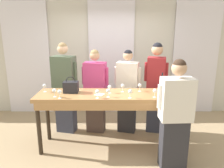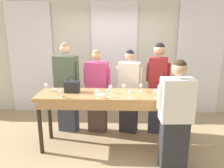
# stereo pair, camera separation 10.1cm
# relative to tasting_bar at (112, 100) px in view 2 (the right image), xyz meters

# --- Properties ---
(ground_plane) EXTENTS (18.00, 18.00, 0.00)m
(ground_plane) POSITION_rel_tasting_bar_xyz_m (0.00, 0.02, -0.90)
(ground_plane) COLOR tan
(wall_back) EXTENTS (12.00, 0.06, 2.80)m
(wall_back) POSITION_rel_tasting_bar_xyz_m (0.00, 1.78, 0.50)
(wall_back) COLOR beige
(wall_back) RESTS_ON ground_plane
(curtain_panel_left) EXTENTS (1.08, 0.03, 2.69)m
(curtain_panel_left) POSITION_rel_tasting_bar_xyz_m (-2.03, 1.71, 0.45)
(curtain_panel_left) COLOR white
(curtain_panel_left) RESTS_ON ground_plane
(curtain_panel_center) EXTENTS (1.08, 0.03, 2.69)m
(curtain_panel_center) POSITION_rel_tasting_bar_xyz_m (0.00, 1.71, 0.45)
(curtain_panel_center) COLOR white
(curtain_panel_center) RESTS_ON ground_plane
(curtain_panel_right) EXTENTS (1.08, 0.03, 2.69)m
(curtain_panel_right) POSITION_rel_tasting_bar_xyz_m (2.03, 1.71, 0.45)
(curtain_panel_right) COLOR white
(curtain_panel_right) RESTS_ON ground_plane
(tasting_bar) EXTENTS (2.54, 0.67, 1.00)m
(tasting_bar) POSITION_rel_tasting_bar_xyz_m (0.00, 0.00, 0.00)
(tasting_bar) COLOR #B27F4C
(tasting_bar) RESTS_ON ground_plane
(wine_bottle) EXTENTS (0.09, 0.09, 0.34)m
(wine_bottle) POSITION_rel_tasting_bar_xyz_m (0.89, 0.13, 0.23)
(wine_bottle) COLOR black
(wine_bottle) RESTS_ON tasting_bar
(handbag) EXTENTS (0.25, 0.16, 0.28)m
(handbag) POSITION_rel_tasting_bar_xyz_m (-0.69, 0.08, 0.21)
(handbag) COLOR #232328
(handbag) RESTS_ON tasting_bar
(wine_glass_front_left) EXTENTS (0.07, 0.07, 0.14)m
(wine_glass_front_left) POSITION_rel_tasting_bar_xyz_m (0.20, 0.12, 0.21)
(wine_glass_front_left) COLOR white
(wine_glass_front_left) RESTS_ON tasting_bar
(wine_glass_front_mid) EXTENTS (0.07, 0.07, 0.14)m
(wine_glass_front_mid) POSITION_rel_tasting_bar_xyz_m (0.30, -0.22, 0.21)
(wine_glass_front_mid) COLOR white
(wine_glass_front_mid) RESTS_ON tasting_bar
(wine_glass_front_right) EXTENTS (0.07, 0.07, 0.14)m
(wine_glass_front_right) POSITION_rel_tasting_bar_xyz_m (-0.82, -0.24, 0.21)
(wine_glass_front_right) COLOR white
(wine_glass_front_right) RESTS_ON tasting_bar
(wine_glass_center_left) EXTENTS (0.07, 0.07, 0.14)m
(wine_glass_center_left) POSITION_rel_tasting_bar_xyz_m (-0.04, -0.18, 0.21)
(wine_glass_center_left) COLOR white
(wine_glass_center_left) RESTS_ON tasting_bar
(wine_glass_center_mid) EXTENTS (0.07, 0.07, 0.14)m
(wine_glass_center_mid) POSITION_rel_tasting_bar_xyz_m (-1.16, 0.12, 0.21)
(wine_glass_center_mid) COLOR white
(wine_glass_center_mid) RESTS_ON tasting_bar
(wine_glass_center_right) EXTENTS (0.07, 0.07, 0.14)m
(wine_glass_center_right) POSITION_rel_tasting_bar_xyz_m (-0.22, -0.23, 0.21)
(wine_glass_center_right) COLOR white
(wine_glass_center_right) RESTS_ON tasting_bar
(wine_glass_back_left) EXTENTS (0.07, 0.07, 0.14)m
(wine_glass_back_left) POSITION_rel_tasting_bar_xyz_m (0.50, 0.15, 0.21)
(wine_glass_back_left) COLOR white
(wine_glass_back_left) RESTS_ON tasting_bar
(wine_glass_back_mid) EXTENTS (0.07, 0.07, 0.14)m
(wine_glass_back_mid) POSITION_rel_tasting_bar_xyz_m (-0.02, 0.05, 0.21)
(wine_glass_back_mid) COLOR white
(wine_glass_back_mid) RESTS_ON tasting_bar
(wine_glass_back_right) EXTENTS (0.07, 0.07, 0.14)m
(wine_glass_back_right) POSITION_rel_tasting_bar_xyz_m (-0.91, -0.17, 0.21)
(wine_glass_back_right) COLOR white
(wine_glass_back_right) RESTS_ON tasting_bar
(wine_glass_near_host) EXTENTS (0.07, 0.07, 0.14)m
(wine_glass_near_host) POSITION_rel_tasting_bar_xyz_m (0.71, -0.18, 0.21)
(wine_glass_near_host) COLOR white
(wine_glass_near_host) RESTS_ON tasting_bar
(napkin) EXTENTS (0.18, 0.18, 0.00)m
(napkin) POSITION_rel_tasting_bar_xyz_m (-0.19, -0.04, 0.11)
(napkin) COLOR white
(napkin) RESTS_ON tasting_bar
(guest_olive_jacket) EXTENTS (0.55, 0.36, 1.82)m
(guest_olive_jacket) POSITION_rel_tasting_bar_xyz_m (-0.92, 0.63, 0.03)
(guest_olive_jacket) COLOR #383D51
(guest_olive_jacket) RESTS_ON ground_plane
(guest_pink_top) EXTENTS (0.54, 0.32, 1.69)m
(guest_pink_top) POSITION_rel_tasting_bar_xyz_m (-0.32, 0.63, -0.04)
(guest_pink_top) COLOR #473833
(guest_pink_top) RESTS_ON ground_plane
(guest_cream_sweater) EXTENTS (0.53, 0.35, 1.69)m
(guest_cream_sweater) POSITION_rel_tasting_bar_xyz_m (0.32, 0.63, -0.04)
(guest_cream_sweater) COLOR #28282D
(guest_cream_sweater) RESTS_ON ground_plane
(guest_striped_shirt) EXTENTS (0.46, 0.32, 1.82)m
(guest_striped_shirt) POSITION_rel_tasting_bar_xyz_m (0.88, 0.63, 0.06)
(guest_striped_shirt) COLOR #383D51
(guest_striped_shirt) RESTS_ON ground_plane
(host_pouring) EXTENTS (0.57, 0.30, 1.68)m
(host_pouring) POSITION_rel_tasting_bar_xyz_m (0.94, -0.58, -0.05)
(host_pouring) COLOR #28282D
(host_pouring) RESTS_ON ground_plane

